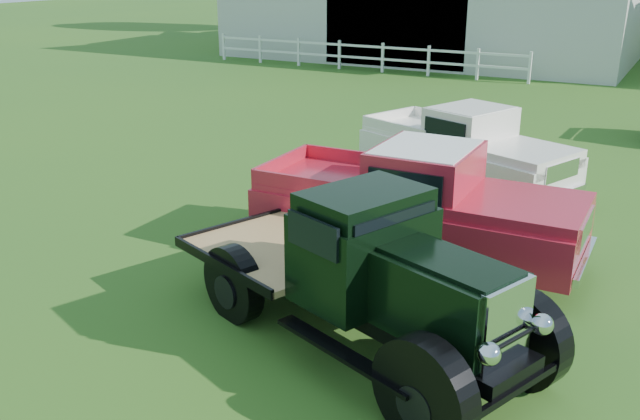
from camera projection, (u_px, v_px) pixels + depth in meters
The scene contains 5 objects.
ground at pixel (266, 305), 9.85m from camera, with size 120.00×120.00×0.00m, color #2D591D.
fence_rail at pixel (361, 56), 29.81m from camera, with size 14.20×0.16×1.20m, color white, non-canonical shape.
vintage_flatbed at pixel (358, 268), 8.58m from camera, with size 5.07×2.01×2.01m, color black, non-canonical shape.
red_pickup at pixel (417, 203), 11.01m from camera, with size 5.17×1.99×1.89m, color red, non-canonical shape.
white_pickup at pixel (465, 149), 14.46m from camera, with size 4.61×1.79×1.69m, color white, non-canonical shape.
Camera 1 is at (4.85, -7.42, 4.55)m, focal length 40.00 mm.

